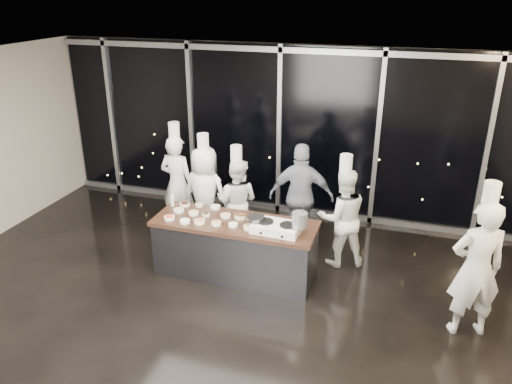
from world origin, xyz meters
TOP-DOWN VIEW (x-y plane):
  - ground at (0.00, 0.00)m, footprint 9.00×9.00m
  - room_shell at (0.18, 0.00)m, footprint 9.02×7.02m
  - window_wall at (0.00, 3.43)m, footprint 8.90×0.11m
  - demo_counter at (0.00, 0.90)m, footprint 2.46×0.86m
  - stove at (0.68, 0.78)m, footprint 0.70×0.47m
  - frying_pan at (0.34, 0.80)m, footprint 0.47×0.28m
  - stock_pot at (1.01, 0.75)m, footprint 0.23×0.23m
  - prep_bowls at (-0.45, 0.91)m, footprint 1.41×0.76m
  - squeeze_bottle at (-1.14, 1.14)m, footprint 0.06×0.06m
  - chef_far_left at (-1.49, 2.04)m, footprint 0.69×0.50m
  - chef_left at (-0.87, 1.84)m, footprint 0.88×0.62m
  - chef_center at (-0.32, 1.90)m, footprint 0.75×0.59m
  - guest at (0.74, 2.09)m, footprint 1.12×0.59m
  - chef_right at (1.48, 1.72)m, footprint 0.95×0.86m
  - chef_side at (3.31, 0.50)m, footprint 0.78×0.63m

SIDE VIEW (x-z plane):
  - ground at x=0.00m, z-range 0.00..0.00m
  - demo_counter at x=0.00m, z-range 0.00..0.90m
  - chef_center at x=-0.32m, z-range -0.10..1.65m
  - chef_right at x=1.48m, z-range -0.10..1.73m
  - chef_left at x=-0.87m, z-range -0.10..1.82m
  - chef_far_left at x=-1.49m, z-range -0.10..1.91m
  - guest at x=0.74m, z-range 0.00..1.82m
  - prep_bowls at x=-0.45m, z-range 0.90..0.95m
  - chef_side at x=3.31m, z-range -0.10..1.98m
  - stove at x=0.68m, z-range 0.89..1.03m
  - squeeze_bottle at x=-1.14m, z-range 0.89..1.11m
  - frying_pan at x=0.34m, z-range 1.04..1.08m
  - stock_pot at x=1.01m, z-range 1.04..1.25m
  - window_wall at x=0.00m, z-range 0.00..3.20m
  - room_shell at x=0.18m, z-range 0.64..3.85m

